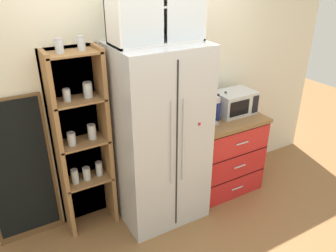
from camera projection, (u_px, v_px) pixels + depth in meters
name	position (u px, v px, depth m)	size (l,w,h in m)	color
ground_plane	(161.00, 211.00, 3.69)	(10.68, 10.68, 0.00)	olive
wall_back_cream	(141.00, 91.00, 3.44)	(4.98, 0.10, 2.55)	silver
refrigerator	(159.00, 137.00, 3.30)	(0.85, 0.69, 1.84)	silver
pantry_shelf_column	(81.00, 139.00, 3.17)	(0.53, 0.31, 1.93)	brown
counter_cabinet	(223.00, 153.00, 3.92)	(0.84, 0.62, 0.92)	red
microwave	(234.00, 102.00, 3.76)	(0.44, 0.33, 0.26)	silver
coffee_maker	(206.00, 109.00, 3.53)	(0.17, 0.20, 0.31)	#B7B7BC
mug_charcoal	(226.00, 113.00, 3.69)	(0.12, 0.09, 0.10)	#2D2D33
bottle_clear	(225.00, 105.00, 3.69)	(0.06, 0.06, 0.29)	silver
bottle_cobalt	(217.00, 108.00, 3.60)	(0.07, 0.07, 0.30)	navy
upper_cabinet	(155.00, 6.00, 2.80)	(0.81, 0.32, 0.61)	silver
chalkboard_menu	(19.00, 173.00, 3.04)	(0.60, 0.04, 1.47)	brown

